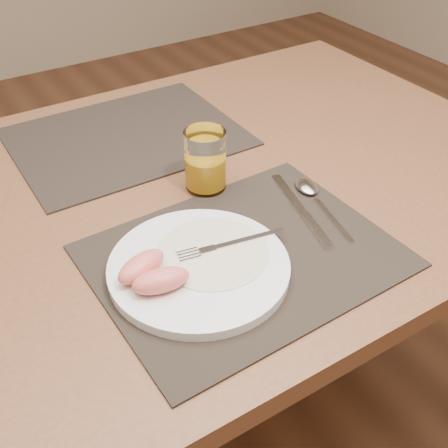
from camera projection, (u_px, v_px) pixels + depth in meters
ground at (194, 423)px, 1.48m from camera, size 5.00×5.00×0.00m
table at (183, 223)px, 1.07m from camera, size 1.40×0.90×0.75m
placemat_near at (244, 256)px, 0.87m from camera, size 0.46×0.36×0.00m
placemat_far at (127, 137)px, 1.16m from camera, size 0.45×0.35×0.00m
plate at (199, 267)px, 0.83m from camera, size 0.27×0.27×0.02m
plate_dressing at (213, 252)px, 0.84m from camera, size 0.17×0.17×0.00m
fork at (222, 246)px, 0.85m from camera, size 0.17×0.05×0.00m
knife at (305, 215)px, 0.94m from camera, size 0.07×0.22×0.01m
spoon at (310, 191)px, 0.99m from camera, size 0.06×0.19×0.01m
juice_glass at (205, 163)px, 0.98m from camera, size 0.07×0.07×0.11m
grapefruit_wedges at (151, 273)px, 0.78m from camera, size 0.10×0.10×0.03m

